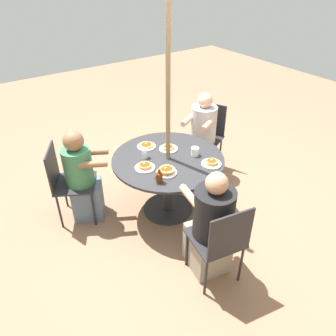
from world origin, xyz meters
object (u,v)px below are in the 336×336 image
(patio_table, at_px, (168,168))
(syrup_bottle, at_px, (159,177))
(pancake_plate_b, at_px, (168,148))
(pancake_plate_c, at_px, (166,171))
(diner_north, at_px, (83,179))
(drinking_glass_a, at_px, (145,153))
(patio_chair_south, at_px, (207,133))
(pancake_plate_d, at_px, (146,146))
(diner_south, at_px, (202,138))
(diner_east, at_px, (210,228))
(pancake_plate_e, at_px, (211,163))
(patio_chair_north, at_px, (66,179))
(pancake_plate_a, at_px, (145,167))
(coffee_cup, at_px, (195,152))
(patio_chair_east, at_px, (221,239))

(patio_table, height_order, syrup_bottle, syrup_bottle)
(pancake_plate_b, bearing_deg, pancake_plate_c, 52.61)
(diner_north, bearing_deg, drinking_glass_a, 93.54)
(patio_chair_south, xyz_separation_m, pancake_plate_d, (1.08, 0.16, 0.21))
(pancake_plate_b, bearing_deg, diner_south, -160.02)
(patio_table, distance_m, diner_east, 0.95)
(pancake_plate_e, bearing_deg, pancake_plate_c, -15.99)
(pancake_plate_b, bearing_deg, pancake_plate_e, 109.83)
(pancake_plate_e, height_order, syrup_bottle, syrup_bottle)
(diner_north, xyz_separation_m, pancake_plate_d, (-0.77, 0.12, 0.23))
(diner_east, distance_m, diner_south, 1.70)
(patio_chair_north, height_order, diner_south, diner_south)
(pancake_plate_a, height_order, pancake_plate_c, pancake_plate_c)
(patio_chair_north, bearing_deg, patio_table, 90.00)
(patio_chair_north, relative_size, pancake_plate_d, 4.30)
(syrup_bottle, distance_m, coffee_cup, 0.64)
(patio_chair_north, bearing_deg, syrup_bottle, 66.19)
(patio_chair_east, relative_size, pancake_plate_d, 4.30)
(patio_table, bearing_deg, diner_east, 79.14)
(diner_north, bearing_deg, patio_chair_north, -90.00)
(patio_chair_north, height_order, pancake_plate_e, patio_chair_north)
(syrup_bottle, bearing_deg, drinking_glass_a, -105.04)
(patio_chair_east, xyz_separation_m, drinking_glass_a, (-0.01, -1.27, 0.25))
(diner_south, height_order, pancake_plate_b, diner_south)
(pancake_plate_b, distance_m, pancake_plate_c, 0.49)
(pancake_plate_e, bearing_deg, drinking_glass_a, -46.79)
(pancake_plate_b, bearing_deg, diner_north, -17.91)
(pancake_plate_a, bearing_deg, pancake_plate_d, -123.59)
(patio_chair_east, xyz_separation_m, diner_south, (-1.07, -1.53, -0.00))
(patio_table, relative_size, patio_chair_north, 1.35)
(patio_chair_north, bearing_deg, pancake_plate_a, 78.34)
(diner_north, bearing_deg, patio_table, 90.00)
(patio_chair_south, xyz_separation_m, pancake_plate_b, (0.90, 0.35, 0.21))
(patio_chair_east, distance_m, pancake_plate_e, 0.92)
(coffee_cup, bearing_deg, diner_east, 60.64)
(patio_chair_south, height_order, pancake_plate_a, patio_chair_south)
(patio_chair_south, xyz_separation_m, coffee_cup, (0.73, 0.62, 0.24))
(patio_chair_north, bearing_deg, patio_chair_south, 117.50)
(patio_chair_north, relative_size, patio_chair_east, 1.00)
(patio_chair_east, height_order, diner_south, diner_south)
(diner_east, height_order, pancake_plate_a, diner_east)
(pancake_plate_a, xyz_separation_m, coffee_cup, (-0.59, 0.09, 0.03))
(pancake_plate_a, bearing_deg, diner_east, 98.57)
(diner_south, height_order, syrup_bottle, diner_south)
(diner_south, distance_m, pancake_plate_b, 0.82)
(diner_south, bearing_deg, drinking_glass_a, 77.73)
(diner_east, height_order, syrup_bottle, diner_east)
(syrup_bottle, relative_size, coffee_cup, 1.59)
(patio_chair_north, relative_size, diner_south, 0.80)
(patio_table, distance_m, coffee_cup, 0.35)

